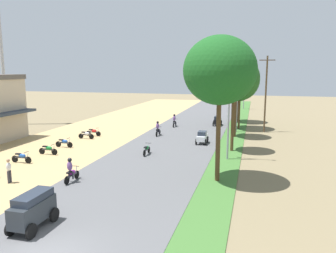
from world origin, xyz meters
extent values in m
cylinder|color=#B2B2B7|center=(-24.88, 27.45, 12.58)|extent=(0.44, 0.44, 25.15)
cylinder|color=black|center=(-9.31, 11.38, 0.34)|extent=(0.56, 0.06, 0.56)
cylinder|color=black|center=(-10.55, 11.38, 0.34)|extent=(0.56, 0.06, 0.56)
cube|color=#333338|center=(-9.93, 11.38, 0.52)|extent=(1.12, 0.12, 0.12)
ellipsoid|color=#1E4CA5|center=(-9.85, 11.38, 0.66)|extent=(0.64, 0.28, 0.32)
cube|color=black|center=(-10.21, 11.38, 0.78)|extent=(0.44, 0.20, 0.10)
cylinder|color=#A5A8AD|center=(-9.37, 11.38, 0.61)|extent=(0.26, 0.05, 0.68)
cylinder|color=black|center=(-9.43, 11.38, 0.98)|extent=(0.04, 0.54, 0.04)
cylinder|color=black|center=(-8.83, 14.22, 0.34)|extent=(0.56, 0.06, 0.56)
cylinder|color=black|center=(-10.07, 14.22, 0.34)|extent=(0.56, 0.06, 0.56)
cube|color=#333338|center=(-9.45, 14.22, 0.52)|extent=(1.12, 0.12, 0.12)
ellipsoid|color=#14722D|center=(-9.37, 14.22, 0.66)|extent=(0.64, 0.28, 0.32)
cube|color=black|center=(-9.73, 14.22, 0.78)|extent=(0.44, 0.20, 0.10)
cylinder|color=#A5A8AD|center=(-8.89, 14.22, 0.61)|extent=(0.26, 0.05, 0.68)
cylinder|color=black|center=(-8.95, 14.22, 0.98)|extent=(0.04, 0.54, 0.04)
cylinder|color=black|center=(-9.01, 17.02, 0.34)|extent=(0.56, 0.06, 0.56)
cylinder|color=black|center=(-10.25, 17.02, 0.34)|extent=(0.56, 0.06, 0.56)
cube|color=#333338|center=(-9.63, 17.02, 0.52)|extent=(1.12, 0.12, 0.12)
ellipsoid|color=#1E4CA5|center=(-9.55, 17.02, 0.66)|extent=(0.64, 0.28, 0.32)
cube|color=black|center=(-9.91, 17.02, 0.78)|extent=(0.44, 0.20, 0.10)
cylinder|color=#A5A8AD|center=(-9.07, 17.02, 0.61)|extent=(0.26, 0.05, 0.68)
cylinder|color=black|center=(-9.13, 17.02, 0.98)|extent=(0.04, 0.54, 0.04)
cylinder|color=black|center=(-8.91, 21.15, 0.34)|extent=(0.56, 0.06, 0.56)
cylinder|color=black|center=(-10.15, 21.15, 0.34)|extent=(0.56, 0.06, 0.56)
cube|color=#333338|center=(-9.53, 21.15, 0.52)|extent=(1.12, 0.12, 0.12)
ellipsoid|color=silver|center=(-9.45, 21.15, 0.66)|extent=(0.64, 0.28, 0.32)
cube|color=black|center=(-9.81, 21.15, 0.78)|extent=(0.44, 0.20, 0.10)
cylinder|color=#A5A8AD|center=(-8.97, 21.15, 0.61)|extent=(0.26, 0.05, 0.68)
cylinder|color=black|center=(-9.03, 21.15, 0.98)|extent=(0.04, 0.54, 0.04)
cylinder|color=black|center=(-8.90, 22.77, 0.34)|extent=(0.56, 0.06, 0.56)
cylinder|color=black|center=(-10.14, 22.77, 0.34)|extent=(0.56, 0.06, 0.56)
cube|color=#333338|center=(-9.52, 22.77, 0.52)|extent=(1.12, 0.12, 0.12)
ellipsoid|color=red|center=(-9.44, 22.77, 0.66)|extent=(0.64, 0.28, 0.32)
cube|color=black|center=(-9.80, 22.77, 0.78)|extent=(0.44, 0.20, 0.10)
cylinder|color=#A5A8AD|center=(-8.96, 22.77, 0.61)|extent=(0.26, 0.05, 0.68)
cylinder|color=black|center=(-9.02, 22.77, 0.98)|extent=(0.04, 0.54, 0.04)
cylinder|color=#33333D|center=(-7.49, 7.24, 0.47)|extent=(0.14, 0.14, 0.82)
cylinder|color=#33333D|center=(-7.50, 7.06, 0.47)|extent=(0.14, 0.14, 0.82)
ellipsoid|color=silver|center=(-7.49, 7.15, 1.16)|extent=(0.25, 0.37, 0.56)
sphere|color=#9E7556|center=(-7.49, 7.15, 1.57)|extent=(0.22, 0.22, 0.22)
cylinder|color=#4C351E|center=(5.59, 11.11, 3.09)|extent=(0.31, 0.31, 6.06)
ellipsoid|color=#1A551E|center=(5.59, 11.11, 7.33)|extent=(4.69, 4.69, 4.42)
cylinder|color=#4C351E|center=(5.95, 19.77, 2.84)|extent=(0.28, 0.28, 5.57)
ellipsoid|color=#245724|center=(5.95, 19.77, 6.74)|extent=(3.34, 3.34, 4.04)
cylinder|color=#4C351E|center=(5.74, 26.44, 2.91)|extent=(0.39, 0.39, 5.69)
ellipsoid|color=#1F511B|center=(5.74, 26.44, 6.70)|extent=(3.78, 3.78, 3.43)
cylinder|color=#4C351E|center=(5.98, 31.91, 2.43)|extent=(0.25, 0.25, 4.73)
ellipsoid|color=#255C22|center=(5.98, 31.91, 6.25)|extent=(4.75, 4.75, 5.31)
cylinder|color=#4C351E|center=(5.63, 37.35, 2.15)|extent=(0.39, 0.39, 4.18)
ellipsoid|color=#1E5021|center=(5.63, 37.35, 5.77)|extent=(4.39, 4.39, 5.55)
cylinder|color=gray|center=(5.80, 16.73, 3.88)|extent=(0.16, 0.16, 7.64)
cylinder|color=gray|center=(5.10, 16.73, 7.55)|extent=(1.40, 0.08, 0.08)
ellipsoid|color=silver|center=(4.40, 16.73, 7.48)|extent=(0.36, 0.20, 0.14)
cylinder|color=gray|center=(6.50, 16.73, 7.55)|extent=(1.40, 0.08, 0.08)
ellipsoid|color=silver|center=(7.20, 16.73, 7.48)|extent=(0.36, 0.20, 0.14)
cylinder|color=gray|center=(5.80, 29.39, 3.84)|extent=(0.16, 0.16, 7.57)
cylinder|color=gray|center=(5.10, 29.39, 7.48)|extent=(1.40, 0.08, 0.08)
ellipsoid|color=silver|center=(4.40, 29.39, 7.41)|extent=(0.36, 0.20, 0.14)
cylinder|color=gray|center=(6.50, 29.39, 7.48)|extent=(1.40, 0.08, 0.08)
ellipsoid|color=silver|center=(7.20, 29.39, 7.41)|extent=(0.36, 0.20, 0.14)
cylinder|color=gray|center=(5.80, 53.73, 3.84)|extent=(0.16, 0.16, 7.55)
cylinder|color=gray|center=(5.10, 53.73, 7.46)|extent=(1.40, 0.08, 0.08)
ellipsoid|color=silver|center=(4.40, 53.73, 7.39)|extent=(0.36, 0.20, 0.14)
cylinder|color=gray|center=(6.50, 53.73, 7.46)|extent=(1.40, 0.08, 0.08)
ellipsoid|color=silver|center=(7.20, 53.73, 7.39)|extent=(0.36, 0.20, 0.14)
cylinder|color=brown|center=(9.03, 30.42, 4.49)|extent=(0.20, 0.20, 8.99)
cube|color=#473323|center=(9.03, 30.42, 8.49)|extent=(1.80, 0.10, 0.10)
cube|color=#282D33|center=(-1.91, 2.06, 0.93)|extent=(0.95, 2.40, 0.95)
cube|color=#232B38|center=(-1.91, 2.16, 1.58)|extent=(0.87, 2.00, 0.35)
cylinder|color=black|center=(-2.45, 2.92, 0.42)|extent=(0.12, 0.68, 0.68)
cylinder|color=black|center=(-1.38, 2.92, 0.42)|extent=(0.12, 0.68, 0.68)
cylinder|color=black|center=(-2.45, 1.19, 0.42)|extent=(0.12, 0.68, 0.68)
cylinder|color=black|center=(-1.38, 1.19, 0.42)|extent=(0.12, 0.68, 0.68)
cube|color=silver|center=(2.86, 21.99, 0.66)|extent=(0.84, 1.95, 0.50)
cube|color=#232B38|center=(2.86, 22.04, 1.11)|extent=(0.77, 1.10, 0.40)
cylinder|color=black|center=(3.33, 21.29, 0.38)|extent=(0.10, 0.60, 0.60)
cylinder|color=black|center=(2.39, 21.29, 0.38)|extent=(0.10, 0.60, 0.60)
cylinder|color=black|center=(3.33, 22.69, 0.38)|extent=(0.10, 0.60, 0.60)
cylinder|color=black|center=(2.39, 22.69, 0.38)|extent=(0.10, 0.60, 0.60)
cube|color=black|center=(3.12, 33.47, 0.66)|extent=(0.84, 1.95, 0.50)
cube|color=#232B38|center=(3.12, 33.52, 1.11)|extent=(0.77, 1.10, 0.40)
cylinder|color=black|center=(3.59, 32.76, 0.38)|extent=(0.10, 0.60, 0.60)
cylinder|color=black|center=(2.65, 32.76, 0.38)|extent=(0.10, 0.60, 0.60)
cylinder|color=black|center=(3.59, 34.17, 0.38)|extent=(0.10, 0.60, 0.60)
cylinder|color=black|center=(2.65, 34.17, 0.38)|extent=(0.10, 0.60, 0.60)
cylinder|color=black|center=(-3.66, 8.98, 0.36)|extent=(0.06, 0.56, 0.56)
cylinder|color=black|center=(-3.66, 7.74, 0.36)|extent=(0.06, 0.56, 0.56)
cube|color=#333338|center=(-3.66, 8.36, 0.54)|extent=(0.12, 1.12, 0.12)
ellipsoid|color=#8C1E8C|center=(-3.66, 8.44, 0.68)|extent=(0.28, 0.64, 0.32)
cube|color=black|center=(-3.66, 8.08, 0.80)|extent=(0.20, 0.44, 0.10)
cylinder|color=#A5A8AD|center=(-3.66, 8.92, 0.63)|extent=(0.05, 0.26, 0.68)
cylinder|color=black|center=(-3.66, 8.86, 1.00)|extent=(0.54, 0.04, 0.04)
ellipsoid|color=#724C8C|center=(-3.66, 8.16, 1.20)|extent=(0.36, 0.28, 0.64)
sphere|color=black|center=(-3.66, 8.20, 1.60)|extent=(0.28, 0.28, 0.28)
cylinder|color=#2D2D38|center=(-3.80, 8.26, 0.56)|extent=(0.12, 0.12, 0.48)
cylinder|color=#2D2D38|center=(-3.52, 8.26, 0.56)|extent=(0.12, 0.12, 0.48)
cylinder|color=black|center=(-1.11, 16.96, 0.36)|extent=(0.06, 0.56, 0.56)
cylinder|color=black|center=(-1.11, 15.72, 0.36)|extent=(0.06, 0.56, 0.56)
cube|color=#333338|center=(-1.11, 16.34, 0.54)|extent=(0.12, 1.12, 0.12)
ellipsoid|color=#14722D|center=(-1.11, 16.42, 0.68)|extent=(0.28, 0.64, 0.32)
cube|color=black|center=(-1.11, 16.06, 0.80)|extent=(0.20, 0.44, 0.10)
cylinder|color=#A5A8AD|center=(-1.11, 16.90, 0.63)|extent=(0.05, 0.26, 0.68)
cylinder|color=black|center=(-1.11, 16.84, 1.00)|extent=(0.54, 0.04, 0.04)
cylinder|color=black|center=(-2.55, 25.40, 0.36)|extent=(0.06, 0.56, 0.56)
cylinder|color=black|center=(-2.55, 24.16, 0.36)|extent=(0.06, 0.56, 0.56)
cube|color=#333338|center=(-2.55, 24.78, 0.54)|extent=(0.12, 1.12, 0.12)
ellipsoid|color=black|center=(-2.55, 24.86, 0.68)|extent=(0.28, 0.64, 0.32)
cube|color=black|center=(-2.55, 24.50, 0.80)|extent=(0.20, 0.44, 0.10)
cylinder|color=#A5A8AD|center=(-2.55, 25.34, 0.63)|extent=(0.05, 0.26, 0.68)
cylinder|color=black|center=(-2.55, 25.28, 1.00)|extent=(0.54, 0.04, 0.04)
ellipsoid|color=#724C8C|center=(-2.55, 24.58, 1.20)|extent=(0.36, 0.28, 0.64)
sphere|color=black|center=(-2.55, 24.62, 1.60)|extent=(0.28, 0.28, 0.28)
cylinder|color=#2D2D38|center=(-2.69, 24.68, 0.56)|extent=(0.12, 0.12, 0.48)
cylinder|color=#2D2D38|center=(-2.41, 24.68, 0.56)|extent=(0.12, 0.12, 0.48)
cylinder|color=black|center=(-2.16, 31.68, 0.36)|extent=(0.06, 0.56, 0.56)
cylinder|color=black|center=(-2.16, 30.44, 0.36)|extent=(0.06, 0.56, 0.56)
cube|color=#333338|center=(-2.16, 31.06, 0.54)|extent=(0.12, 1.12, 0.12)
ellipsoid|color=silver|center=(-2.16, 31.14, 0.68)|extent=(0.28, 0.64, 0.32)
cube|color=black|center=(-2.16, 30.78, 0.80)|extent=(0.20, 0.44, 0.10)
cylinder|color=#A5A8AD|center=(-2.16, 31.62, 0.63)|extent=(0.05, 0.26, 0.68)
cylinder|color=black|center=(-2.16, 31.56, 1.00)|extent=(0.54, 0.04, 0.04)
ellipsoid|color=#724C8C|center=(-2.16, 30.86, 1.20)|extent=(0.36, 0.28, 0.64)
sphere|color=black|center=(-2.16, 30.90, 1.60)|extent=(0.28, 0.28, 0.28)
cylinder|color=#2D2D38|center=(-2.30, 30.96, 0.56)|extent=(0.12, 0.12, 0.48)
cylinder|color=#2D2D38|center=(-2.02, 30.96, 0.56)|extent=(0.12, 0.12, 0.48)
camera|label=1|loc=(7.80, -10.31, 7.35)|focal=35.43mm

